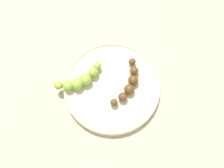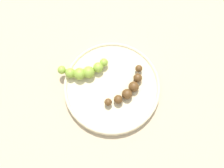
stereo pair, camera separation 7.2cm
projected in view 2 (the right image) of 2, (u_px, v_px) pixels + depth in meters
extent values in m
plane|color=tan|center=(112.00, 88.00, 0.76)|extent=(2.40, 2.40, 0.00)
cylinder|color=beige|center=(112.00, 87.00, 0.75)|extent=(0.27, 0.27, 0.02)
torus|color=beige|center=(112.00, 86.00, 0.74)|extent=(0.27, 0.27, 0.01)
sphere|color=#593819|center=(108.00, 102.00, 0.71)|extent=(0.02, 0.02, 0.02)
sphere|color=#593819|center=(118.00, 99.00, 0.72)|extent=(0.02, 0.02, 0.02)
sphere|color=#593819|center=(127.00, 94.00, 0.72)|extent=(0.03, 0.03, 0.03)
sphere|color=#593819|center=(134.00, 87.00, 0.73)|extent=(0.03, 0.03, 0.03)
sphere|color=#593819|center=(138.00, 78.00, 0.74)|extent=(0.02, 0.02, 0.02)
sphere|color=#593819|center=(139.00, 69.00, 0.74)|extent=(0.02, 0.02, 0.02)
sphere|color=#8CAD38|center=(62.00, 70.00, 0.74)|extent=(0.02, 0.02, 0.02)
sphere|color=#8CAD38|center=(70.00, 73.00, 0.74)|extent=(0.03, 0.03, 0.03)
sphere|color=#8CAD38|center=(79.00, 74.00, 0.74)|extent=(0.03, 0.03, 0.03)
sphere|color=#8CAD38|center=(89.00, 72.00, 0.74)|extent=(0.03, 0.03, 0.03)
sphere|color=#8CAD38|center=(97.00, 68.00, 0.74)|extent=(0.03, 0.03, 0.03)
sphere|color=#8CAD38|center=(104.00, 62.00, 0.75)|extent=(0.02, 0.02, 0.02)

